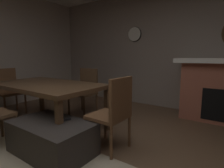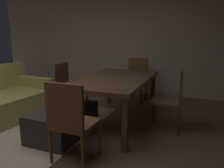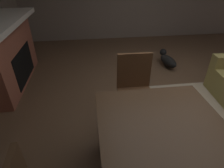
% 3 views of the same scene
% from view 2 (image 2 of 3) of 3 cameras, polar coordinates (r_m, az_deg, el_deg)
% --- Properties ---
extents(floor, '(8.27, 8.27, 0.00)m').
position_cam_2_polar(floor, '(2.98, -25.50, -16.31)').
color(floor, brown).
extents(wall_right_window_side, '(0.12, 6.77, 2.71)m').
position_cam_2_polar(wall_right_window_side, '(5.56, 0.33, 12.07)').
color(wall_right_window_side, '#B2A59B').
rests_on(wall_right_window_side, ground).
extents(area_rug, '(2.60, 2.00, 0.01)m').
position_cam_2_polar(area_rug, '(3.64, -21.77, -10.67)').
color(area_rug, tan).
rests_on(area_rug, ground).
extents(ottoman_coffee_table, '(1.01, 0.61, 0.40)m').
position_cam_2_polar(ottoman_coffee_table, '(3.16, -12.84, -9.79)').
color(ottoman_coffee_table, '#2D2826').
rests_on(ottoman_coffee_table, ground).
extents(tv_remote, '(0.08, 0.17, 0.02)m').
position_cam_2_polar(tv_remote, '(2.95, -12.14, -6.96)').
color(tv_remote, black).
rests_on(tv_remote, ottoman_coffee_table).
extents(dining_table, '(1.87, 1.05, 0.74)m').
position_cam_2_polar(dining_table, '(3.45, 0.79, 0.61)').
color(dining_table, '#513823').
rests_on(dining_table, ground).
extents(dining_chair_west, '(0.45, 0.45, 0.93)m').
position_cam_2_polar(dining_chair_west, '(2.34, -11.00, -9.07)').
color(dining_chair_west, brown).
rests_on(dining_chair_west, ground).
extents(dining_chair_south, '(0.47, 0.47, 0.93)m').
position_cam_2_polar(dining_chair_south, '(3.29, 15.97, -3.11)').
color(dining_chair_south, '#513823').
rests_on(dining_chair_south, ground).
extents(dining_chair_north, '(0.46, 0.46, 0.93)m').
position_cam_2_polar(dining_chair_north, '(3.89, -11.99, -0.57)').
color(dining_chair_north, '#513823').
rests_on(dining_chair_north, ground).
extents(dining_chair_east, '(0.46, 0.46, 0.93)m').
position_cam_2_polar(dining_chair_east, '(4.72, 6.54, 1.85)').
color(dining_chair_east, brown).
rests_on(dining_chair_east, ground).
extents(potted_plant, '(0.37, 0.37, 0.49)m').
position_cam_2_polar(potted_plant, '(5.37, -19.89, -0.27)').
color(potted_plant, beige).
rests_on(potted_plant, ground).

